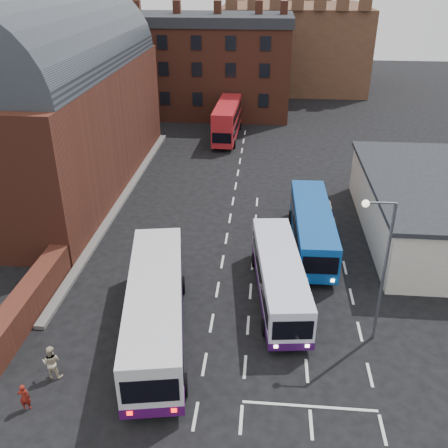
# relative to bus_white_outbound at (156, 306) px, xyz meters

# --- Properties ---
(ground) EXTENTS (180.00, 180.00, 0.00)m
(ground) POSITION_rel_bus_white_outbound_xyz_m (2.74, -1.16, -1.92)
(ground) COLOR black
(railway_station) EXTENTS (12.00, 28.00, 16.00)m
(railway_station) POSITION_rel_bus_white_outbound_xyz_m (-12.76, 19.84, 5.72)
(railway_station) COLOR #602B1E
(railway_station) RESTS_ON ground
(forecourt_wall) EXTENTS (1.20, 10.00, 1.80)m
(forecourt_wall) POSITION_rel_bus_white_outbound_xyz_m (-7.46, 0.84, -1.02)
(forecourt_wall) COLOR #602B1E
(forecourt_wall) RESTS_ON ground
(cream_building) EXTENTS (10.40, 16.40, 4.25)m
(cream_building) POSITION_rel_bus_white_outbound_xyz_m (17.74, 12.84, 0.24)
(cream_building) COLOR beige
(cream_building) RESTS_ON ground
(brick_terrace) EXTENTS (22.00, 10.00, 11.00)m
(brick_terrace) POSITION_rel_bus_white_outbound_xyz_m (-3.26, 44.84, 3.58)
(brick_terrace) COLOR brown
(brick_terrace) RESTS_ON ground
(castle_keep) EXTENTS (22.00, 22.00, 12.00)m
(castle_keep) POSITION_rel_bus_white_outbound_xyz_m (8.74, 64.84, 4.08)
(castle_keep) COLOR brown
(castle_keep) RESTS_ON ground
(bus_white_outbound) EXTENTS (4.73, 12.19, 3.25)m
(bus_white_outbound) POSITION_rel_bus_white_outbound_xyz_m (0.00, 0.00, 0.00)
(bus_white_outbound) COLOR silver
(bus_white_outbound) RESTS_ON ground
(bus_white_inbound) EXTENTS (3.46, 10.26, 2.74)m
(bus_white_inbound) POSITION_rel_bus_white_outbound_xyz_m (6.39, 3.88, -0.30)
(bus_white_inbound) COLOR silver
(bus_white_inbound) RESTS_ON ground
(bus_blue) EXTENTS (2.82, 10.55, 2.86)m
(bus_blue) POSITION_rel_bus_white_outbound_xyz_m (8.67, 10.08, -0.23)
(bus_blue) COLOR #0D4698
(bus_blue) RESTS_ON ground
(bus_red_double) EXTENTS (2.75, 10.02, 3.98)m
(bus_red_double) POSITION_rel_bus_white_outbound_xyz_m (0.85, 33.97, 0.20)
(bus_red_double) COLOR red
(bus_red_double) RESTS_ON ground
(street_lamp) EXTENTS (1.62, 0.35, 7.96)m
(street_lamp) POSITION_rel_bus_white_outbound_xyz_m (11.06, 0.79, 2.89)
(street_lamp) COLOR #51545C
(street_lamp) RESTS_ON ground
(pedestrian_red) EXTENTS (0.55, 0.41, 1.39)m
(pedestrian_red) POSITION_rel_bus_white_outbound_xyz_m (-4.75, -5.39, -1.22)
(pedestrian_red) COLOR maroon
(pedestrian_red) RESTS_ON ground
(pedestrian_beige) EXTENTS (0.88, 0.70, 1.78)m
(pedestrian_beige) POSITION_rel_bus_white_outbound_xyz_m (-4.32, -3.39, -1.03)
(pedestrian_beige) COLOR beige
(pedestrian_beige) RESTS_ON ground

